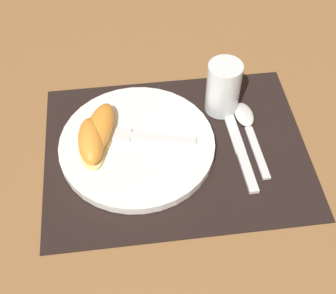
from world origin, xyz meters
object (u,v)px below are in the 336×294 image
at_px(knife, 239,146).
at_px(citrus_wedge_0, 98,132).
at_px(plate, 137,145).
at_px(citrus_wedge_1, 91,142).
at_px(juice_glass, 223,90).
at_px(spoon, 247,124).
at_px(fork, 135,136).

xyz_separation_m(knife, citrus_wedge_0, (-0.24, 0.04, 0.03)).
relative_size(plate, citrus_wedge_1, 2.61).
bearing_deg(citrus_wedge_0, citrus_wedge_1, -119.31).
height_order(juice_glass, knife, juice_glass).
bearing_deg(knife, spoon, 60.77).
height_order(knife, spoon, spoon).
bearing_deg(fork, citrus_wedge_1, -168.07).
relative_size(knife, spoon, 1.20).
distance_m(knife, citrus_wedge_0, 0.25).
xyz_separation_m(knife, fork, (-0.18, 0.03, 0.02)).
bearing_deg(citrus_wedge_0, fork, -6.44).
bearing_deg(juice_glass, knife, -82.60).
bearing_deg(spoon, citrus_wedge_1, -173.87).
bearing_deg(fork, knife, -10.34).
distance_m(knife, spoon, 0.05).
bearing_deg(knife, plate, 173.30).
xyz_separation_m(knife, spoon, (0.03, 0.05, 0.00)).
distance_m(spoon, citrus_wedge_1, 0.29).
height_order(juice_glass, spoon, juice_glass).
height_order(knife, citrus_wedge_1, citrus_wedge_1).
height_order(fork, citrus_wedge_0, citrus_wedge_0).
relative_size(spoon, citrus_wedge_1, 1.69).
bearing_deg(spoon, juice_glass, 127.31).
relative_size(juice_glass, spoon, 0.59).
bearing_deg(knife, juice_glass, 97.40).
bearing_deg(knife, fork, 169.66).
bearing_deg(spoon, citrus_wedge_0, -178.46).
distance_m(fork, citrus_wedge_1, 0.08).
bearing_deg(fork, juice_glass, 21.45).
bearing_deg(fork, spoon, 3.96).
relative_size(fork, citrus_wedge_0, 1.30).
relative_size(spoon, citrus_wedge_0, 1.24).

